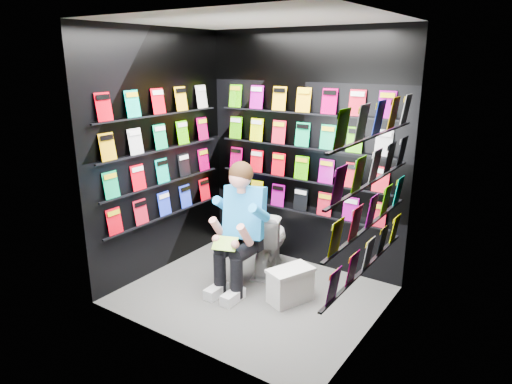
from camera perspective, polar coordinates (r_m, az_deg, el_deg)
The scene contains 14 objects.
floor at distance 4.71m, azimuth -0.50°, elevation -12.69°, with size 2.40×2.40×0.00m, color #585755.
ceiling at distance 4.12m, azimuth -0.59°, elevation 20.75°, with size 2.40×2.40×0.00m, color white.
wall_back at distance 5.06m, azimuth 5.94°, elevation 5.08°, with size 2.40×0.04×2.60m, color black.
wall_front at distance 3.48m, azimuth -9.95°, elevation -0.38°, with size 2.40×0.04×2.60m, color black.
wall_left at distance 4.99m, azimuth -11.99°, elevation 4.64°, with size 0.04×2.00×2.60m, color black.
wall_right at distance 3.70m, azimuth 14.93°, elevation 0.33°, with size 0.04×2.00×2.60m, color black.
comics_back at distance 5.03m, azimuth 5.77°, elevation 5.08°, with size 2.10×0.06×1.37m, color red, non-canonical shape.
comics_left at distance 4.97m, azimuth -11.75°, elevation 4.67°, with size 0.06×1.70×1.37m, color red, non-canonical shape.
comics_right at distance 3.71m, azimuth 14.50°, elevation 0.47°, with size 0.06×1.70×1.37m, color red, non-canonical shape.
toilet at distance 5.04m, azimuth 1.29°, elevation -5.99°, with size 0.42×0.75×0.73m, color silver.
longbox at distance 4.53m, azimuth 4.31°, elevation -11.69°, with size 0.23×0.42×0.31m, color white.
longbox_lid at distance 4.46m, azimuth 4.35°, elevation -9.73°, with size 0.25×0.44×0.03m, color white.
reader at distance 4.60m, azimuth -1.25°, elevation -2.69°, with size 0.54×0.79×1.46m, color #1A93F1, non-canonical shape.
held_comic at distance 4.41m, azimuth -3.89°, elevation -6.43°, with size 0.24×0.01×0.16m, color green.
Camera 1 is at (2.34, -3.38, 2.30)m, focal length 32.00 mm.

